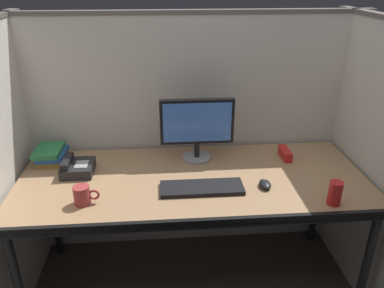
# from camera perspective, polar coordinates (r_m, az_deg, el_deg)

# --- Properties ---
(cubicle_partition_rear) EXTENTS (2.21, 0.06, 1.57)m
(cubicle_partition_rear) POSITION_cam_1_polar(r_m,az_deg,el_deg) (2.47, -0.75, 1.05)
(cubicle_partition_rear) COLOR beige
(cubicle_partition_rear) RESTS_ON ground
(cubicle_partition_right) EXTENTS (0.06, 1.41, 1.57)m
(cubicle_partition_right) POSITION_cam_1_polar(r_m,az_deg,el_deg) (2.29, 26.07, -3.68)
(cubicle_partition_right) COLOR beige
(cubicle_partition_right) RESTS_ON ground
(desk) EXTENTS (1.90, 0.80, 0.74)m
(desk) POSITION_cam_1_polar(r_m,az_deg,el_deg) (2.11, 0.14, -6.38)
(desk) COLOR #997551
(desk) RESTS_ON ground
(monitor_center) EXTENTS (0.43, 0.17, 0.37)m
(monitor_center) POSITION_cam_1_polar(r_m,az_deg,el_deg) (2.21, 0.76, 2.80)
(monitor_center) COLOR gray
(monitor_center) RESTS_ON desk
(keyboard_main) EXTENTS (0.43, 0.15, 0.02)m
(keyboard_main) POSITION_cam_1_polar(r_m,az_deg,el_deg) (1.98, 1.48, -6.57)
(keyboard_main) COLOR black
(keyboard_main) RESTS_ON desk
(computer_mouse) EXTENTS (0.06, 0.10, 0.04)m
(computer_mouse) POSITION_cam_1_polar(r_m,az_deg,el_deg) (2.04, 10.87, -5.93)
(computer_mouse) COLOR black
(computer_mouse) RESTS_ON desk
(red_stapler) EXTENTS (0.04, 0.15, 0.06)m
(red_stapler) POSITION_cam_1_polar(r_m,az_deg,el_deg) (2.37, 13.74, -1.37)
(red_stapler) COLOR red
(red_stapler) RESTS_ON desk
(desk_phone) EXTENTS (0.17, 0.19, 0.09)m
(desk_phone) POSITION_cam_1_polar(r_m,az_deg,el_deg) (2.22, -16.84, -3.37)
(desk_phone) COLOR black
(desk_phone) RESTS_ON desk
(book_stack) EXTENTS (0.17, 0.22, 0.09)m
(book_stack) POSITION_cam_1_polar(r_m,az_deg,el_deg) (2.40, -20.32, -1.49)
(book_stack) COLOR olive
(book_stack) RESTS_ON desk
(soda_can) EXTENTS (0.07, 0.07, 0.12)m
(soda_can) POSITION_cam_1_polar(r_m,az_deg,el_deg) (1.97, 20.61, -6.89)
(soda_can) COLOR red
(soda_can) RESTS_ON desk
(coffee_mug) EXTENTS (0.13, 0.08, 0.09)m
(coffee_mug) POSITION_cam_1_polar(r_m,az_deg,el_deg) (1.93, -16.06, -7.37)
(coffee_mug) COLOR #993333
(coffee_mug) RESTS_ON desk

